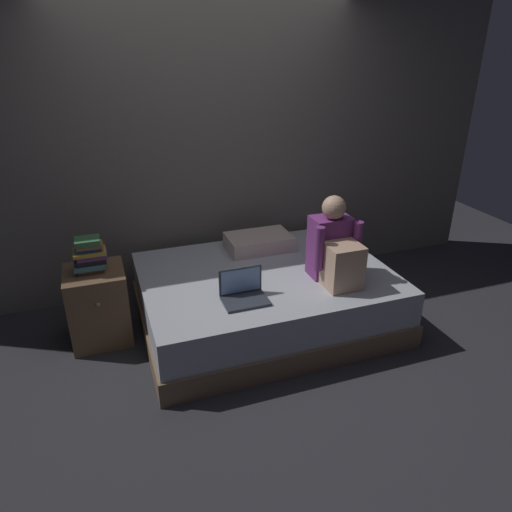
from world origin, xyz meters
TOP-DOWN VIEW (x-y plane):
  - ground_plane at (0.00, 0.00)m, footprint 8.00×8.00m
  - wall_back at (0.00, 1.20)m, footprint 5.60×0.10m
  - bed at (0.20, 0.30)m, footprint 2.00×1.50m
  - nightstand at (-1.10, 0.51)m, footprint 0.44×0.46m
  - person_sitting at (0.65, 0.01)m, footprint 0.39×0.44m
  - laptop at (-0.10, -0.06)m, footprint 0.32×0.23m
  - pillow at (0.30, 0.75)m, footprint 0.56×0.36m
  - book_stack at (-1.10, 0.51)m, footprint 0.24×0.17m

SIDE VIEW (x-z plane):
  - ground_plane at x=0.00m, z-range 0.00..0.00m
  - bed at x=0.20m, z-range 0.00..0.47m
  - nightstand at x=-1.10m, z-range 0.00..0.59m
  - laptop at x=-0.10m, z-range 0.41..0.63m
  - pillow at x=0.30m, z-range 0.47..0.60m
  - person_sitting at x=0.65m, z-range 0.39..1.05m
  - book_stack at x=-1.10m, z-range 0.59..0.85m
  - wall_back at x=0.00m, z-range 0.00..2.70m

